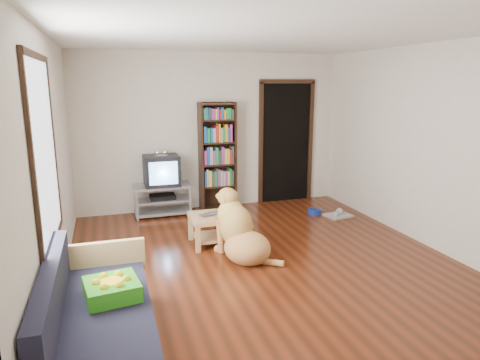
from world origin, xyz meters
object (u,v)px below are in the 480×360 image
object	(u,v)px
laptop	(212,215)
tv_stand	(163,199)
green_cushion	(112,289)
bookshelf	(217,151)
crt_tv	(161,170)
coffee_table	(211,224)
sofa	(98,329)
dog_bowl	(315,211)
grey_rag	(338,216)
dog	(240,233)

from	to	relation	value
laptop	tv_stand	distance (m)	1.61
green_cushion	bookshelf	xyz separation A→B (m)	(1.80, 3.55, 0.51)
green_cushion	tv_stand	world-z (taller)	green_cushion
green_cushion	laptop	bearing A→B (deg)	47.23
crt_tv	bookshelf	xyz separation A→B (m)	(0.95, 0.07, 0.26)
bookshelf	coffee_table	world-z (taller)	bookshelf
sofa	coffee_table	bearing A→B (deg)	56.27
crt_tv	dog_bowl	bearing A→B (deg)	-16.90
laptop	grey_rag	xyz separation A→B (m)	(2.24, 0.58, -0.40)
bookshelf	coffee_table	bearing A→B (deg)	-107.54
green_cushion	crt_tv	distance (m)	3.59
tv_stand	bookshelf	xyz separation A→B (m)	(0.95, 0.09, 0.73)
grey_rag	dog	xyz separation A→B (m)	(-2.02, -1.10, 0.30)
tv_stand	dog	bearing A→B (deg)	-72.02
dog_bowl	sofa	world-z (taller)	sofa
green_cushion	laptop	size ratio (longest dim) A/B	1.34
green_cushion	grey_rag	size ratio (longest dim) A/B	1.02
dog_bowl	crt_tv	size ratio (longest dim) A/B	0.38
crt_tv	sofa	xyz separation A→B (m)	(-0.97, -3.65, -0.48)
bookshelf	coffee_table	xyz separation A→B (m)	(-0.51, -1.60, -0.72)
laptop	dog	bearing A→B (deg)	-91.22
laptop	crt_tv	size ratio (longest dim) A/B	0.52
dog_bowl	sofa	distance (m)	4.46
grey_rag	crt_tv	xyz separation A→B (m)	(-2.68, 0.97, 0.73)
tv_stand	dog	world-z (taller)	dog
laptop	sofa	distance (m)	2.53
coffee_table	dog	bearing A→B (deg)	-67.87
bookshelf	coffee_table	distance (m)	1.83
coffee_table	dog	xyz separation A→B (m)	(0.22, -0.54, 0.04)
dog_bowl	tv_stand	distance (m)	2.50
green_cushion	coffee_table	bearing A→B (deg)	47.64
sofa	crt_tv	bearing A→B (deg)	75.07
bookshelf	laptop	bearing A→B (deg)	-107.23
crt_tv	dog	xyz separation A→B (m)	(0.67, -2.07, -0.42)
dog_bowl	coffee_table	bearing A→B (deg)	-157.47
laptop	dog_bowl	bearing A→B (deg)	-1.23
dog_bowl	dog	bearing A→B (deg)	-141.86
laptop	tv_stand	bearing A→B (deg)	81.61
dog_bowl	dog	world-z (taller)	dog
grey_rag	bookshelf	distance (m)	2.25
green_cushion	dog_bowl	xyz separation A→B (m)	(3.23, 2.75, -0.45)
grey_rag	coffee_table	distance (m)	2.32
bookshelf	crt_tv	bearing A→B (deg)	-175.68
crt_tv	dog	world-z (taller)	crt_tv
green_cushion	grey_rag	xyz separation A→B (m)	(3.53, 2.50, -0.47)
green_cushion	sofa	size ratio (longest dim) A/B	0.23
laptop	tv_stand	size ratio (longest dim) A/B	0.34
green_cushion	sofa	world-z (taller)	sofa
green_cushion	tv_stand	distance (m)	3.56
laptop	bookshelf	xyz separation A→B (m)	(0.51, 1.63, 0.59)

